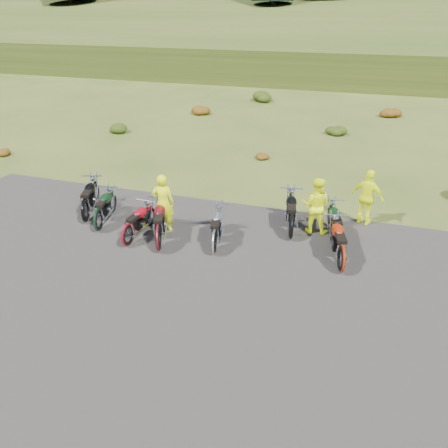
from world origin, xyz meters
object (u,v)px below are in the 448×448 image
(motorcycle_3, at_px, (214,253))
(person_middle, at_px, (163,204))
(motorcycle_0, at_px, (87,222))
(motorcycle_7, at_px, (335,252))

(motorcycle_3, height_order, person_middle, person_middle)
(motorcycle_0, height_order, person_middle, person_middle)
(motorcycle_0, bearing_deg, motorcycle_3, -117.31)
(motorcycle_0, bearing_deg, person_middle, -105.06)
(motorcycle_7, bearing_deg, motorcycle_0, 80.81)
(motorcycle_0, relative_size, motorcycle_7, 1.03)
(motorcycle_0, bearing_deg, motorcycle_7, -105.77)
(motorcycle_3, distance_m, person_middle, 2.32)
(motorcycle_7, relative_size, person_middle, 1.15)
(motorcycle_0, relative_size, person_middle, 1.19)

